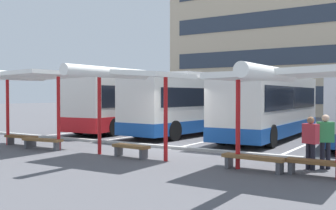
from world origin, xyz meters
TOP-DOWN VIEW (x-y plane):
  - ground_plane at (0.00, 0.00)m, footprint 160.00×160.00m
  - terminal_building at (0.04, 32.74)m, footprint 34.83×10.42m
  - coach_bus_0 at (-6.77, 6.89)m, footprint 3.48×11.91m
  - coach_bus_1 at (-2.17, 7.12)m, footprint 3.42×12.21m
  - coach_bus_2 at (2.21, 6.18)m, footprint 2.73×10.36m
  - lane_stripe_0 at (-8.72, 7.03)m, footprint 0.16×14.00m
  - lane_stripe_1 at (-4.36, 7.03)m, footprint 0.16×14.00m
  - lane_stripe_2 at (0.00, 7.03)m, footprint 0.16×14.00m
  - lane_stripe_3 at (4.36, 7.03)m, footprint 0.16×14.00m
  - waiting_shelter_0 at (-5.24, -2.88)m, footprint 4.29×5.33m
  - bench_0 at (-6.14, -2.46)m, footprint 1.75×0.48m
  - bench_1 at (-4.34, -2.79)m, footprint 1.88×0.67m
  - waiting_shelter_1 at (-0.01, -2.73)m, footprint 3.99×4.44m
  - bench_2 at (-0.01, -2.46)m, footprint 1.53×0.53m
  - waiting_shelter_2 at (5.50, -2.73)m, footprint 3.84×4.74m
  - bench_3 at (4.60, -2.53)m, footprint 1.93×0.55m
  - bench_4 at (6.40, -2.38)m, footprint 1.76×0.44m
  - platform_kerb at (0.00, 0.25)m, footprint 44.00×0.24m
  - waiting_passenger_0 at (6.32, -1.07)m, footprint 0.52×0.41m
  - waiting_passenger_1 at (5.97, -1.43)m, footprint 0.51×0.38m

SIDE VIEW (x-z plane):
  - ground_plane at x=0.00m, z-range 0.00..0.00m
  - lane_stripe_0 at x=-8.72m, z-range 0.00..0.01m
  - lane_stripe_1 at x=-4.36m, z-range 0.00..0.01m
  - lane_stripe_2 at x=0.00m, z-range 0.00..0.01m
  - lane_stripe_3 at x=4.36m, z-range 0.00..0.01m
  - platform_kerb at x=0.00m, z-range 0.00..0.12m
  - bench_2 at x=-0.01m, z-range 0.11..0.56m
  - bench_0 at x=-6.14m, z-range 0.11..0.56m
  - bench_4 at x=6.40m, z-range 0.11..0.56m
  - bench_1 at x=-4.34m, z-range 0.11..0.56m
  - bench_3 at x=4.60m, z-range 0.12..0.57m
  - waiting_passenger_1 at x=5.97m, z-range 0.11..1.71m
  - waiting_passenger_0 at x=6.32m, z-range 0.13..1.78m
  - coach_bus_1 at x=-2.17m, z-range -0.12..3.38m
  - coach_bus_2 at x=2.21m, z-range -0.11..3.43m
  - coach_bus_0 at x=-6.77m, z-range -0.14..3.51m
  - waiting_shelter_2 at x=5.50m, z-range 1.27..4.24m
  - waiting_shelter_1 at x=-0.01m, z-range 1.32..4.55m
  - waiting_shelter_0 at x=-5.24m, z-range 1.39..4.59m
  - terminal_building at x=0.04m, z-range -1.35..17.50m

